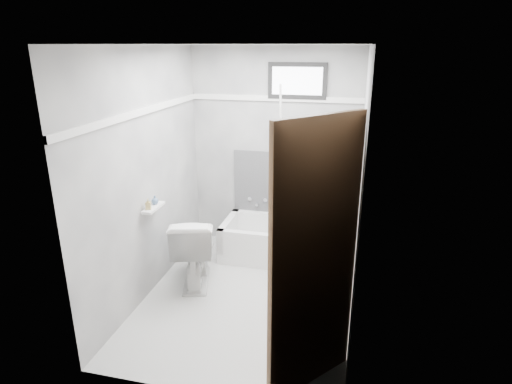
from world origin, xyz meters
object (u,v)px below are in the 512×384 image
(soap_bottle_b, at_px, (155,200))
(soap_bottle_a, at_px, (148,204))
(office_chair, at_px, (328,210))
(door, at_px, (351,290))
(bathtub, at_px, (286,241))
(toilet, at_px, (194,249))

(soap_bottle_b, bearing_deg, soap_bottle_a, -90.00)
(office_chair, height_order, soap_bottle_a, office_chair)
(soap_bottle_a, bearing_deg, door, -30.85)
(soap_bottle_a, xyz_separation_m, soap_bottle_b, (0.00, 0.14, -0.01))
(office_chair, distance_m, door, 2.31)
(soap_bottle_a, relative_size, soap_bottle_b, 1.22)
(office_chair, distance_m, soap_bottle_a, 2.00)
(bathtub, distance_m, door, 2.46)
(toilet, relative_size, soap_bottle_b, 8.73)
(office_chair, relative_size, soap_bottle_b, 11.46)
(door, height_order, soap_bottle_a, door)
(office_chair, bearing_deg, toilet, -140.47)
(door, xyz_separation_m, soap_bottle_b, (-1.92, 1.29, -0.04))
(office_chair, relative_size, soap_bottle_a, 9.37)
(bathtub, height_order, soap_bottle_b, soap_bottle_b)
(soap_bottle_b, bearing_deg, door, -33.83)
(bathtub, distance_m, office_chair, 0.62)
(office_chair, relative_size, door, 0.51)
(toilet, distance_m, soap_bottle_b, 0.68)
(soap_bottle_a, bearing_deg, soap_bottle_b, 90.00)
(door, relative_size, soap_bottle_b, 22.61)
(bathtub, height_order, office_chair, office_chair)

